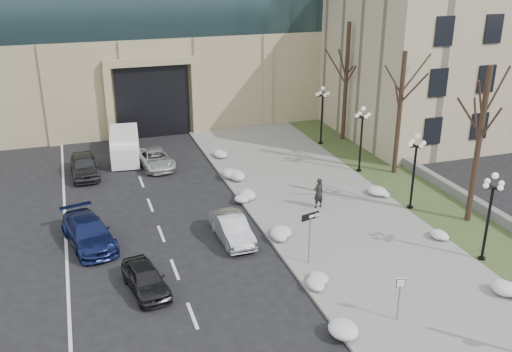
% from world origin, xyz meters
% --- Properties ---
extents(sidewalk, '(9.00, 40.00, 0.12)m').
position_xyz_m(sidewalk, '(3.50, 14.00, 0.06)').
color(sidewalk, gray).
rests_on(sidewalk, ground).
extents(curb, '(0.30, 40.00, 0.14)m').
position_xyz_m(curb, '(-1.00, 14.00, 0.07)').
color(curb, gray).
rests_on(curb, ground).
extents(grass_strip, '(4.00, 40.00, 0.10)m').
position_xyz_m(grass_strip, '(10.00, 14.00, 0.05)').
color(grass_strip, '#324422').
rests_on(grass_strip, ground).
extents(stone_wall, '(0.50, 30.00, 0.70)m').
position_xyz_m(stone_wall, '(12.00, 16.00, 0.35)').
color(stone_wall, slate).
rests_on(stone_wall, ground).
extents(classical_building, '(22.00, 18.12, 12.00)m').
position_xyz_m(classical_building, '(22.00, 27.98, 6.00)').
color(classical_building, tan).
rests_on(classical_building, ground).
extents(car_a, '(2.12, 3.93, 1.27)m').
position_xyz_m(car_a, '(-8.08, 8.57, 0.63)').
color(car_a, black).
rests_on(car_a, ground).
extents(car_b, '(1.62, 4.21, 1.37)m').
position_xyz_m(car_b, '(-2.98, 12.09, 0.68)').
color(car_b, '#B5B6BD').
rests_on(car_b, ground).
extents(car_c, '(3.07, 5.33, 1.45)m').
position_xyz_m(car_c, '(-10.30, 13.94, 0.73)').
color(car_c, navy).
rests_on(car_c, ground).
extents(car_d, '(2.65, 4.74, 1.25)m').
position_xyz_m(car_d, '(-5.13, 24.56, 0.63)').
color(car_d, silver).
rests_on(car_d, ground).
extents(car_e, '(1.95, 4.52, 1.52)m').
position_xyz_m(car_e, '(-10.04, 24.33, 0.76)').
color(car_e, '#313035').
rests_on(car_e, ground).
extents(pedestrian, '(0.77, 0.59, 1.87)m').
position_xyz_m(pedestrian, '(3.03, 14.26, 1.05)').
color(pedestrian, black).
rests_on(pedestrian, sidewalk).
extents(box_truck, '(2.60, 6.06, 1.87)m').
position_xyz_m(box_truck, '(-6.95, 27.29, 0.91)').
color(box_truck, white).
rests_on(box_truck, ground).
extents(one_way_sign, '(1.06, 0.38, 2.82)m').
position_xyz_m(one_way_sign, '(0.06, 8.41, 2.33)').
color(one_way_sign, slate).
rests_on(one_way_sign, ground).
extents(keep_sign, '(0.45, 0.14, 2.12)m').
position_xyz_m(keep_sign, '(1.55, 2.89, 1.56)').
color(keep_sign, slate).
rests_on(keep_sign, ground).
extents(snow_clump_b, '(1.10, 1.60, 0.36)m').
position_xyz_m(snow_clump_b, '(-0.80, 2.37, 0.30)').
color(snow_clump_b, silver).
rests_on(snow_clump_b, sidewalk).
extents(snow_clump_c, '(1.10, 1.60, 0.36)m').
position_xyz_m(snow_clump_c, '(-0.59, 6.42, 0.30)').
color(snow_clump_c, silver).
rests_on(snow_clump_c, sidewalk).
extents(snow_clump_d, '(1.10, 1.60, 0.36)m').
position_xyz_m(snow_clump_d, '(-0.64, 11.54, 0.30)').
color(snow_clump_d, silver).
rests_on(snow_clump_d, sidewalk).
extents(snow_clump_e, '(1.10, 1.60, 0.36)m').
position_xyz_m(snow_clump_e, '(-0.88, 16.55, 0.30)').
color(snow_clump_e, silver).
rests_on(snow_clump_e, sidewalk).
extents(snow_clump_f, '(1.10, 1.60, 0.36)m').
position_xyz_m(snow_clump_f, '(-0.54, 20.43, 0.30)').
color(snow_clump_f, silver).
rests_on(snow_clump_f, sidewalk).
extents(snow_clump_g, '(1.10, 1.60, 0.36)m').
position_xyz_m(snow_clump_g, '(-0.56, 25.14, 0.30)').
color(snow_clump_g, silver).
rests_on(snow_clump_g, sidewalk).
extents(snow_clump_i, '(1.10, 1.60, 0.36)m').
position_xyz_m(snow_clump_i, '(7.47, 8.57, 0.30)').
color(snow_clump_i, silver).
rests_on(snow_clump_i, sidewalk).
extents(snow_clump_j, '(1.10, 1.60, 0.36)m').
position_xyz_m(snow_clump_j, '(7.38, 14.77, 0.30)').
color(snow_clump_j, silver).
rests_on(snow_clump_j, sidewalk).
extents(lamppost_a, '(1.18, 1.18, 4.76)m').
position_xyz_m(lamppost_a, '(8.30, 6.00, 3.07)').
color(lamppost_a, black).
rests_on(lamppost_a, ground).
extents(lamppost_b, '(1.18, 1.18, 4.76)m').
position_xyz_m(lamppost_b, '(8.30, 12.50, 3.07)').
color(lamppost_b, black).
rests_on(lamppost_b, ground).
extents(lamppost_c, '(1.18, 1.18, 4.76)m').
position_xyz_m(lamppost_c, '(8.30, 19.00, 3.07)').
color(lamppost_c, black).
rests_on(lamppost_c, ground).
extents(lamppost_d, '(1.18, 1.18, 4.76)m').
position_xyz_m(lamppost_d, '(8.30, 25.50, 3.07)').
color(lamppost_d, black).
rests_on(lamppost_d, ground).
extents(tree_near, '(3.20, 3.20, 9.00)m').
position_xyz_m(tree_near, '(10.50, 10.00, 5.83)').
color(tree_near, black).
rests_on(tree_near, ground).
extents(tree_mid, '(3.20, 3.20, 8.50)m').
position_xyz_m(tree_mid, '(10.50, 18.00, 5.50)').
color(tree_mid, black).
rests_on(tree_mid, ground).
extents(tree_far, '(3.20, 3.20, 9.50)m').
position_xyz_m(tree_far, '(10.50, 26.00, 6.15)').
color(tree_far, black).
rests_on(tree_far, ground).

